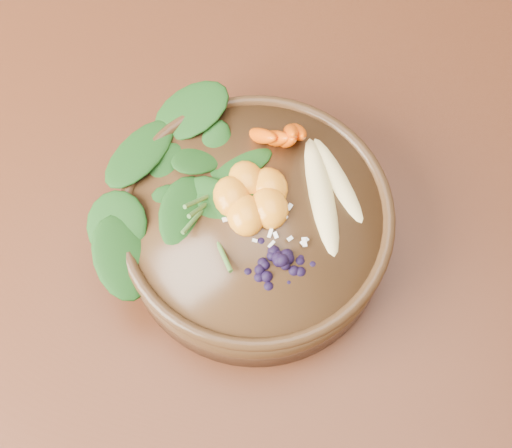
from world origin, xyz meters
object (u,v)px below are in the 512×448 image
object	(u,v)px
dining_table	(343,146)
carrot_cluster	(280,119)
banana_halves	(331,182)
stoneware_bowl	(256,228)
kale_heap	(197,167)
blueberry_pile	(278,257)
mandarin_cluster	(252,191)

from	to	relation	value
dining_table	carrot_cluster	bearing A→B (deg)	-149.12
carrot_cluster	banana_halves	size ratio (longest dim) A/B	0.48
stoneware_bowl	banana_halves	world-z (taller)	banana_halves
stoneware_bowl	kale_heap	world-z (taller)	kale_heap
kale_heap	banana_halves	bearing A→B (deg)	-18.19
kale_heap	banana_halves	distance (m)	0.13
dining_table	stoneware_bowl	world-z (taller)	stoneware_bowl
dining_table	carrot_cluster	xyz separation A→B (m)	(-0.10, -0.06, 0.20)
stoneware_bowl	dining_table	bearing A→B (deg)	43.58
blueberry_pile	carrot_cluster	bearing A→B (deg)	75.81
banana_halves	mandarin_cluster	xyz separation A→B (m)	(-0.07, 0.01, 0.00)
kale_heap	banana_halves	xyz separation A→B (m)	(0.12, -0.04, -0.01)
banana_halves	blueberry_pile	xyz separation A→B (m)	(-0.07, -0.06, 0.01)
blueberry_pile	kale_heap	bearing A→B (deg)	117.16
dining_table	mandarin_cluster	xyz separation A→B (m)	(-0.14, -0.12, 0.18)
kale_heap	blueberry_pile	xyz separation A→B (m)	(0.05, -0.10, -0.00)
banana_halves	blueberry_pile	bearing A→B (deg)	-141.51
carrot_cluster	banana_halves	xyz separation A→B (m)	(0.03, -0.06, -0.02)
blueberry_pile	mandarin_cluster	bearing A→B (deg)	96.09
carrot_cluster	kale_heap	bearing A→B (deg)	-169.49
kale_heap	mandarin_cluster	distance (m)	0.06
dining_table	kale_heap	xyz separation A→B (m)	(-0.19, -0.09, 0.18)
stoneware_bowl	blueberry_pile	distance (m)	0.08
carrot_cluster	banana_halves	distance (m)	0.08
mandarin_cluster	stoneware_bowl	bearing A→B (deg)	-90.98
kale_heap	mandarin_cluster	xyz separation A→B (m)	(0.05, -0.03, -0.01)
dining_table	carrot_cluster	size ratio (longest dim) A/B	21.99
stoneware_bowl	banana_halves	bearing A→B (deg)	8.10
carrot_cluster	mandarin_cluster	bearing A→B (deg)	-129.81
kale_heap	carrot_cluster	xyz separation A→B (m)	(0.09, 0.02, 0.02)
mandarin_cluster	blueberry_pile	bearing A→B (deg)	-83.91
mandarin_cluster	blueberry_pile	distance (m)	0.07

